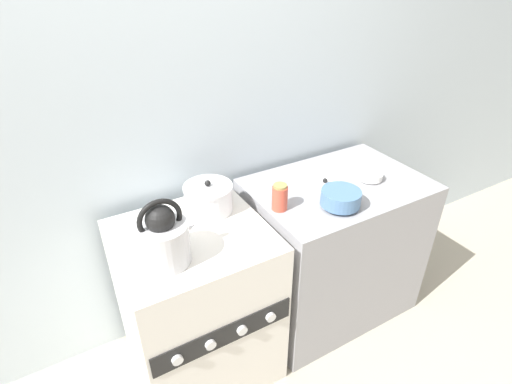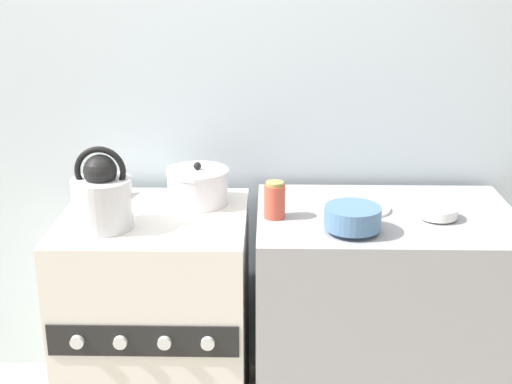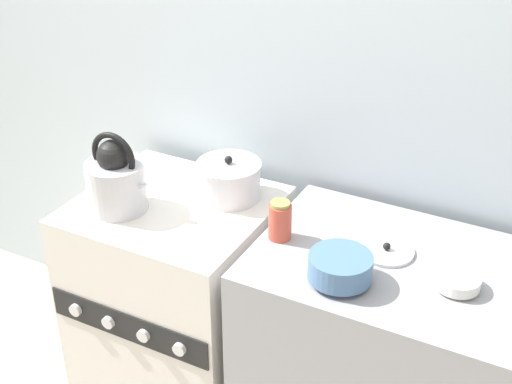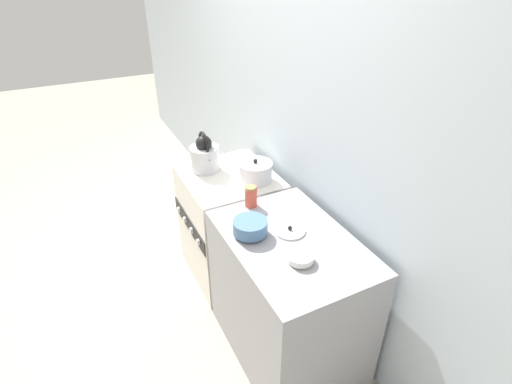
{
  "view_description": "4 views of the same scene",
  "coord_description": "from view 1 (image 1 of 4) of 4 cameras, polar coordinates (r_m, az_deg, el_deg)",
  "views": [
    {
      "loc": [
        -0.43,
        -1.01,
        1.85
      ],
      "look_at": [
        0.33,
        0.33,
        0.92
      ],
      "focal_mm": 28.0,
      "sensor_mm": 36.0,
      "label": 1
    },
    {
      "loc": [
        0.4,
        -2.0,
        1.71
      ],
      "look_at": [
        0.36,
        0.3,
        0.92
      ],
      "focal_mm": 50.0,
      "sensor_mm": 36.0,
      "label": 2
    },
    {
      "loc": [
        1.22,
        -1.42,
        2.06
      ],
      "look_at": [
        0.31,
        0.33,
        0.94
      ],
      "focal_mm": 50.0,
      "sensor_mm": 36.0,
      "label": 3
    },
    {
      "loc": [
        2.2,
        -0.59,
        2.13
      ],
      "look_at": [
        0.36,
        0.33,
        0.88
      ],
      "focal_mm": 28.0,
      "sensor_mm": 36.0,
      "label": 4
    }
  ],
  "objects": [
    {
      "name": "wall_back",
      "position": [
        1.85,
        -14.96,
        11.12
      ],
      "size": [
        7.0,
        0.06,
        2.5
      ],
      "color": "silver",
      "rests_on": "ground_plane"
    },
    {
      "name": "loose_pot_lid",
      "position": [
        2.05,
        9.78,
        1.24
      ],
      "size": [
        0.17,
        0.17,
        0.03
      ],
      "color": "silver",
      "rests_on": "counter"
    },
    {
      "name": "enamel_bowl",
      "position": [
        1.86,
        12.0,
        -0.83
      ],
      "size": [
        0.18,
        0.18,
        0.09
      ],
      "color": "#4C729E",
      "rests_on": "counter"
    },
    {
      "name": "kettle",
      "position": [
        1.54,
        -13.1,
        -6.43
      ],
      "size": [
        0.24,
        0.2,
        0.28
      ],
      "color": "silver",
      "rests_on": "stove"
    },
    {
      "name": "cooking_pot",
      "position": [
        1.82,
        -6.78,
        -0.85
      ],
      "size": [
        0.22,
        0.22,
        0.16
      ],
      "color": "silver",
      "rests_on": "stove"
    },
    {
      "name": "small_ceramic_bowl",
      "position": [
        2.14,
        16.0,
        2.26
      ],
      "size": [
        0.13,
        0.13,
        0.04
      ],
      "color": "white",
      "rests_on": "counter"
    },
    {
      "name": "counter",
      "position": [
        2.31,
        10.7,
        -7.85
      ],
      "size": [
        0.9,
        0.62,
        0.84
      ],
      "color": "#99999E",
      "rests_on": "ground_plane"
    },
    {
      "name": "stove",
      "position": [
        1.99,
        -8.25,
        -15.55
      ],
      "size": [
        0.65,
        0.62,
        0.83
      ],
      "color": "silver",
      "rests_on": "ground_plane"
    },
    {
      "name": "storage_jar",
      "position": [
        1.8,
        3.41,
        -0.75
      ],
      "size": [
        0.07,
        0.07,
        0.13
      ],
      "color": "#CC4C38",
      "rests_on": "counter"
    }
  ]
}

